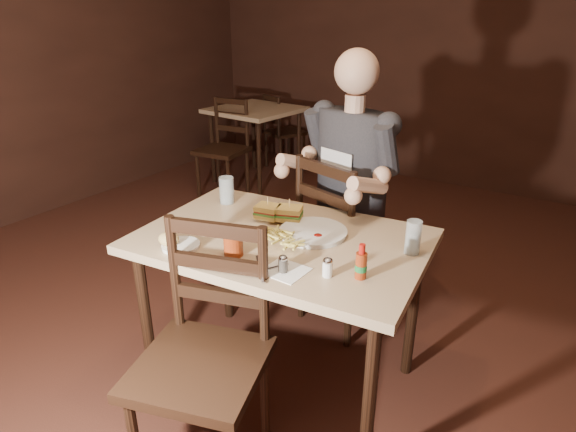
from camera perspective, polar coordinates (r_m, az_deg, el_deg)
The scene contains 24 objects.
room_shell at distance 1.79m, azimuth -2.30°, elevation 14.53°, with size 7.00×7.00×7.00m.
main_table at distance 2.11m, azimuth -0.73°, elevation -4.44°, with size 1.29×0.93×0.77m.
bg_table at distance 5.02m, azimuth -3.89°, elevation 11.65°, with size 0.87×0.87×0.77m.
chair_far at distance 2.68m, azimuth 7.23°, elevation -3.09°, with size 0.46×0.50×0.99m, color black, non-canonical shape.
chair_near at distance 1.84m, azimuth -10.48°, elevation -17.15°, with size 0.45×0.49×0.97m, color black, non-canonical shape.
bg_chair_far at distance 5.51m, azimuth -0.38°, elevation 9.94°, with size 0.39×0.42×0.83m, color black, non-canonical shape.
bg_chair_near at distance 4.65m, azimuth -7.86°, elevation 7.76°, with size 0.42×0.46×0.92m, color black, non-canonical shape.
diner at distance 2.46m, azimuth 7.01°, elevation 7.43°, with size 0.58×0.45×1.00m, color #2D2B30, non-canonical shape.
dinner_plate at distance 2.10m, azimuth 3.00°, elevation -2.01°, with size 0.29×0.29×0.02m, color white.
sandwich_left at distance 2.21m, azimuth -2.42°, elevation 0.97°, with size 0.11×0.09×0.09m, color #DEBA5C, non-canonical shape.
sandwich_right at distance 2.19m, azimuth 0.17°, elevation 0.80°, with size 0.11×0.09×0.10m, color #DEBA5C, non-canonical shape.
fries_pile at distance 2.00m, azimuth -0.41°, elevation -2.45°, with size 0.24×0.17×0.04m, color #DFCC59, non-canonical shape.
ketchup_dollop at distance 2.04m, azimuth 3.57°, elevation -2.31°, with size 0.04×0.04×0.01m, color maroon.
glass_left at distance 2.44m, azimuth -7.29°, elevation 3.06°, with size 0.07×0.07×0.14m, color silver.
glass_right at distance 1.97m, azimuth 14.61°, elevation -2.46°, with size 0.06×0.06×0.14m, color silver.
hot_sauce at distance 1.75m, azimuth 8.68°, elevation -5.34°, with size 0.04×0.04×0.14m, color maroon, non-canonical shape.
salt_shaker at distance 1.77m, azimuth 4.72°, elevation -6.13°, with size 0.04×0.04×0.07m, color white, non-canonical shape.
pepper_shaker at distance 1.79m, azimuth -0.59°, elevation -5.76°, with size 0.04×0.04×0.06m, color #38332D, non-canonical shape.
syrup_dispenser at distance 1.91m, azimuth -6.51°, elevation -3.21°, with size 0.08×0.08×0.11m, color maroon, non-canonical shape.
napkin at distance 1.81m, azimuth -0.34°, elevation -6.49°, with size 0.16×0.15×0.00m, color white.
knife at distance 1.82m, azimuth -3.30°, elevation -6.26°, with size 0.01×0.21×0.00m, color silver.
fork at distance 1.82m, azimuth -1.96°, elevation -6.20°, with size 0.01×0.14×0.00m, color silver.
side_plate at distance 2.03m, azimuth -12.58°, elevation -3.54°, with size 0.15×0.15×0.01m, color white.
bread_roll at distance 2.03m, azimuth -13.95°, elevation -2.66°, with size 0.09×0.08×0.05m, color tan.
Camera 1 is at (1.01, -1.45, 1.66)m, focal length 30.00 mm.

